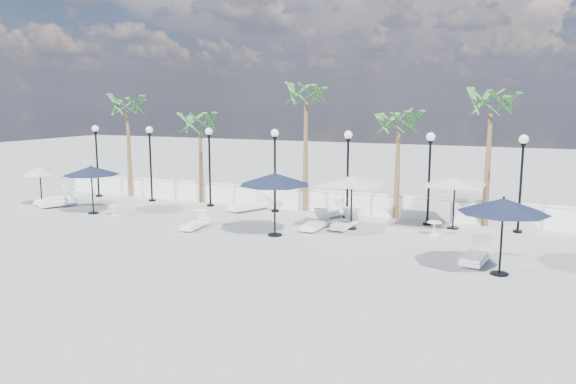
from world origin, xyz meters
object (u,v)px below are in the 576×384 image
at_px(parasol_cream_sq_a, 352,177).
at_px(parasol_cream_sq_b, 455,178).
at_px(parasol_navy_right, 503,206).
at_px(lounger_5, 345,223).
at_px(parasol_navy_left, 91,171).
at_px(lounger_2, 195,224).
at_px(lounger_0, 58,202).
at_px(parasol_navy_mid, 275,179).
at_px(lounger_3, 329,212).
at_px(lounger_4, 249,205).
at_px(lounger_6, 315,224).
at_px(parasol_cream_small, 40,172).
at_px(lounger_1, 56,199).
at_px(lounger_7, 476,255).

height_order(parasol_cream_sq_a, parasol_cream_sq_b, parasol_cream_sq_a).
height_order(parasol_navy_right, parasol_cream_sq_a, parasol_navy_right).
relative_size(lounger_5, parasol_navy_left, 0.74).
xyz_separation_m(lounger_2, parasol_cream_sq_b, (9.55, 4.21, 1.88)).
xyz_separation_m(lounger_0, parasol_cream_sq_a, (14.47, 1.18, 1.90)).
bearing_deg(parasol_navy_mid, lounger_0, 174.79).
distance_m(lounger_0, parasol_navy_left, 3.27).
bearing_deg(lounger_3, lounger_4, -155.93).
relative_size(lounger_6, parasol_cream_sq_a, 0.40).
xyz_separation_m(lounger_6, parasol_navy_mid, (-1.06, -1.59, 1.95)).
distance_m(lounger_4, parasol_cream_small, 10.41).
bearing_deg(lounger_2, lounger_1, 163.75).
xyz_separation_m(lounger_1, parasol_cream_small, (-0.21, -0.70, 1.45)).
bearing_deg(lounger_2, lounger_0, 166.25).
distance_m(lounger_7, parasol_navy_left, 17.00).
distance_m(lounger_3, parasol_cream_sq_b, 5.64).
bearing_deg(lounger_1, lounger_3, 16.17).
distance_m(lounger_0, lounger_6, 13.20).
relative_size(parasol_navy_left, parasol_cream_sq_a, 0.54).
xyz_separation_m(lounger_2, lounger_5, (5.52, 2.48, 0.03)).
xyz_separation_m(parasol_navy_left, parasol_cream_sq_b, (15.54, 3.43, 0.11)).
bearing_deg(parasol_cream_small, parasol_navy_left, -6.31).
xyz_separation_m(lounger_0, parasol_cream_small, (-0.90, -0.17, 1.49)).
xyz_separation_m(lounger_4, parasol_navy_left, (-6.24, -3.45, 1.71)).
height_order(lounger_1, parasol_navy_right, parasol_navy_right).
height_order(parasol_navy_mid, parasol_cream_sq_b, parasol_navy_mid).
distance_m(lounger_0, parasol_navy_right, 20.61).
bearing_deg(lounger_0, lounger_1, 165.54).
bearing_deg(parasol_cream_small, lounger_5, 4.92).
relative_size(lounger_1, parasol_navy_left, 0.86).
bearing_deg(parasol_cream_sq_a, parasol_cream_small, -175.00).
relative_size(lounger_0, parasol_cream_sq_a, 0.40).
bearing_deg(lounger_1, parasol_navy_left, -11.57).
xyz_separation_m(lounger_4, parasol_navy_right, (11.38, -5.76, 1.81)).
relative_size(lounger_4, parasol_navy_left, 0.86).
relative_size(lounger_0, parasol_navy_right, 0.71).
bearing_deg(lounger_2, lounger_7, -7.52).
relative_size(lounger_7, parasol_cream_sq_a, 0.44).
bearing_deg(parasol_navy_right, lounger_7, 126.22).
bearing_deg(lounger_6, parasol_cream_sq_b, 27.04).
height_order(parasol_navy_left, parasol_cream_small, parasol_navy_left).
relative_size(parasol_navy_left, parasol_cream_small, 1.27).
distance_m(lounger_3, parasol_cream_sq_a, 2.98).
xyz_separation_m(lounger_1, parasol_cream_sq_b, (18.93, 2.33, 1.82)).
bearing_deg(lounger_5, lounger_7, -27.25).
distance_m(lounger_4, parasol_navy_right, 12.89).
xyz_separation_m(lounger_2, lounger_3, (4.22, 4.23, 0.04)).
xyz_separation_m(lounger_6, parasol_navy_right, (7.13, -3.37, 1.85)).
bearing_deg(lounger_0, parasol_navy_left, 11.18).
relative_size(lounger_4, lounger_5, 1.16).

